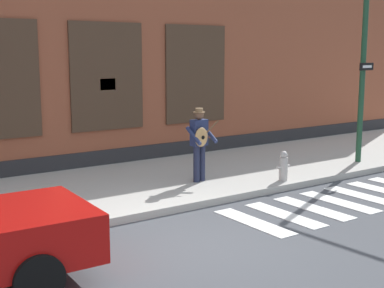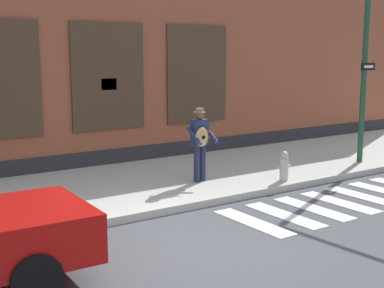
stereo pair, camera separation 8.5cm
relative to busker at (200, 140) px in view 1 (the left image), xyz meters
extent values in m
plane|color=#424449|center=(-2.27, -2.96, -1.12)|extent=(160.00, 160.00, 0.00)
cube|color=#ADAAA3|center=(-2.27, 0.82, -1.05)|extent=(28.00, 4.40, 0.15)
cube|color=brown|center=(-2.27, 5.02, 1.97)|extent=(28.00, 4.00, 6.19)
cube|color=#28282B|center=(-2.27, 3.00, -0.85)|extent=(28.00, 0.04, 0.55)
cube|color=#473323|center=(-0.85, 2.99, 1.37)|extent=(2.07, 0.06, 2.81)
cube|color=black|center=(-0.85, 2.98, 1.37)|extent=(1.95, 0.03, 2.69)
cube|color=#473323|center=(2.00, 2.99, 1.37)|extent=(2.07, 0.06, 2.81)
cube|color=black|center=(2.00, 2.98, 1.37)|extent=(1.95, 0.03, 2.69)
cube|color=yellow|center=(-0.85, 2.97, 1.17)|extent=(0.44, 0.02, 0.30)
cube|color=silver|center=(-0.69, -2.68, -1.12)|extent=(0.42, 1.90, 0.01)
cube|color=silver|center=(0.11, -2.68, -1.12)|extent=(0.42, 1.90, 0.01)
cube|color=silver|center=(0.90, -2.68, -1.12)|extent=(0.42, 1.90, 0.01)
cube|color=silver|center=(1.70, -2.68, -1.12)|extent=(0.42, 1.90, 0.01)
cube|color=silver|center=(2.50, -2.68, -1.12)|extent=(0.42, 1.90, 0.01)
cube|color=silver|center=(-4.09, -2.18, -0.39)|extent=(0.07, 0.24, 0.12)
cube|color=silver|center=(-4.13, -3.32, -0.39)|extent=(0.07, 0.24, 0.12)
cylinder|color=black|center=(-5.01, -1.85, -0.79)|extent=(0.67, 0.26, 0.66)
cylinder|color=black|center=(-5.06, -3.59, -0.79)|extent=(0.67, 0.26, 0.66)
cylinder|color=#1E233D|center=(0.10, 0.04, -0.55)|extent=(0.15, 0.15, 0.85)
cylinder|color=#1E233D|center=(-0.08, 0.01, -0.55)|extent=(0.15, 0.15, 0.85)
cube|color=navy|center=(0.01, 0.04, 0.17)|extent=(0.39, 0.24, 0.60)
sphere|color=brown|center=(0.01, 0.04, 0.59)|extent=(0.22, 0.22, 0.22)
cylinder|color=olive|center=(0.01, 0.04, 0.65)|extent=(0.28, 0.28, 0.02)
cylinder|color=olive|center=(0.01, 0.04, 0.70)|extent=(0.18, 0.18, 0.09)
cylinder|color=navy|center=(0.25, -0.05, 0.13)|extent=(0.12, 0.52, 0.39)
cylinder|color=navy|center=(-0.22, -0.08, 0.13)|extent=(0.12, 0.52, 0.39)
ellipsoid|color=tan|center=(-0.06, -0.15, 0.10)|extent=(0.37, 0.14, 0.44)
cylinder|color=black|center=(-0.06, -0.21, 0.10)|extent=(0.09, 0.02, 0.09)
cylinder|color=brown|center=(0.20, -0.15, 0.28)|extent=(0.47, 0.07, 0.34)
cylinder|color=#1E472D|center=(4.95, -0.60, 1.39)|extent=(0.15, 0.15, 4.74)
cube|color=black|center=(4.96, -0.71, 1.63)|extent=(0.60, 0.07, 0.20)
cube|color=white|center=(4.96, -0.73, 1.63)|extent=(0.40, 0.04, 0.07)
cylinder|color=#B2ADA8|center=(1.68, -1.03, -0.70)|extent=(0.20, 0.20, 0.55)
sphere|color=#B2ADA8|center=(1.68, -1.03, -0.36)|extent=(0.18, 0.18, 0.18)
cylinder|color=#B2ADA8|center=(1.54, -1.03, -0.64)|extent=(0.10, 0.07, 0.07)
cylinder|color=#B2ADA8|center=(1.82, -1.03, -0.64)|extent=(0.10, 0.07, 0.07)
camera|label=1|loc=(-7.07, -9.86, 1.98)|focal=50.00mm
camera|label=2|loc=(-7.00, -9.91, 1.98)|focal=50.00mm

